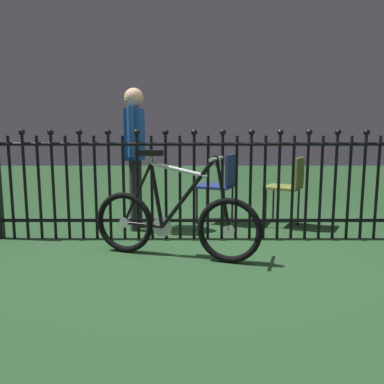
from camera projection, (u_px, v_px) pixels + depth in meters
ground_plane at (210, 255)px, 3.49m from camera, size 20.00×20.00×0.00m
iron_fence at (199, 182)px, 3.95m from camera, size 4.41×0.07×1.17m
bicycle at (174, 221)px, 3.38m from camera, size 1.48×0.57×0.95m
chair_olive at (289, 184)px, 4.46m from camera, size 0.52×0.52×0.82m
chair_navy at (221, 181)px, 4.68m from camera, size 0.56×0.56×0.84m
person_visitor at (134, 147)px, 4.31m from camera, size 0.22×0.48×1.58m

